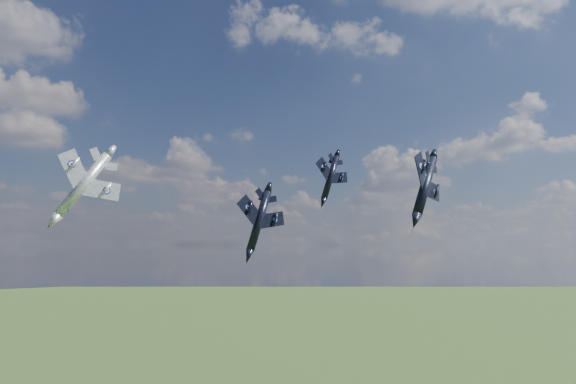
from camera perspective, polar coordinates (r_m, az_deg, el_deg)
jet_lead_navy at (r=92.75m, az=-2.96°, el=-2.91°), size 10.62×14.24×6.11m
jet_right_navy at (r=87.88m, az=13.75°, el=0.60°), size 15.00×17.95×8.93m
jet_high_navy at (r=111.03m, az=4.33°, el=1.50°), size 9.75×12.95×5.80m
jet_left_silver at (r=71.34m, az=-20.07°, el=0.70°), size 9.98×13.41×7.44m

